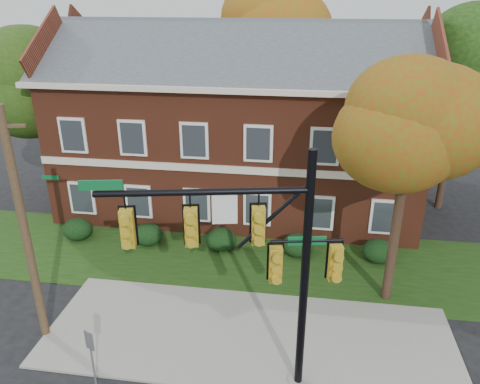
# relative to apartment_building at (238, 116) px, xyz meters

# --- Properties ---
(ground) EXTENTS (120.00, 120.00, 0.00)m
(ground) POSITION_rel_apartment_building_xyz_m (2.00, -11.95, -4.99)
(ground) COLOR black
(ground) RESTS_ON ground
(sidewalk) EXTENTS (14.00, 5.00, 0.08)m
(sidewalk) POSITION_rel_apartment_building_xyz_m (2.00, -10.95, -4.95)
(sidewalk) COLOR gray
(sidewalk) RESTS_ON ground
(grass_strip) EXTENTS (30.00, 6.00, 0.04)m
(grass_strip) POSITION_rel_apartment_building_xyz_m (2.00, -5.95, -4.97)
(grass_strip) COLOR #193811
(grass_strip) RESTS_ON ground
(apartment_building) EXTENTS (18.80, 8.80, 9.74)m
(apartment_building) POSITION_rel_apartment_building_xyz_m (0.00, 0.00, 0.00)
(apartment_building) COLOR maroon
(apartment_building) RESTS_ON ground
(hedge_far_left) EXTENTS (1.40, 1.26, 1.05)m
(hedge_far_left) POSITION_rel_apartment_building_xyz_m (-7.00, -5.25, -4.46)
(hedge_far_left) COLOR black
(hedge_far_left) RESTS_ON ground
(hedge_left) EXTENTS (1.40, 1.26, 1.05)m
(hedge_left) POSITION_rel_apartment_building_xyz_m (-3.50, -5.25, -4.46)
(hedge_left) COLOR black
(hedge_left) RESTS_ON ground
(hedge_center) EXTENTS (1.40, 1.26, 1.05)m
(hedge_center) POSITION_rel_apartment_building_xyz_m (0.00, -5.25, -4.46)
(hedge_center) COLOR black
(hedge_center) RESTS_ON ground
(hedge_right) EXTENTS (1.40, 1.26, 1.05)m
(hedge_right) POSITION_rel_apartment_building_xyz_m (3.50, -5.25, -4.46)
(hedge_right) COLOR black
(hedge_right) RESTS_ON ground
(hedge_far_right) EXTENTS (1.40, 1.26, 1.05)m
(hedge_far_right) POSITION_rel_apartment_building_xyz_m (7.00, -5.25, -4.46)
(hedge_far_right) COLOR black
(hedge_far_right) RESTS_ON ground
(tree_near_right) EXTENTS (4.50, 4.25, 8.58)m
(tree_near_right) POSITION_rel_apartment_building_xyz_m (7.22, -8.09, 1.68)
(tree_near_right) COLOR black
(tree_near_right) RESTS_ON ground
(tree_left_rear) EXTENTS (5.40, 5.10, 8.88)m
(tree_left_rear) POSITION_rel_apartment_building_xyz_m (-9.73, -1.12, 1.69)
(tree_left_rear) COLOR black
(tree_left_rear) RESTS_ON ground
(tree_right_rear) EXTENTS (6.30, 5.95, 10.62)m
(tree_right_rear) POSITION_rel_apartment_building_xyz_m (11.31, 0.86, 3.13)
(tree_right_rear) COLOR black
(tree_right_rear) RESTS_ON ground
(tree_far_rear) EXTENTS (6.84, 6.46, 11.52)m
(tree_far_rear) POSITION_rel_apartment_building_xyz_m (1.34, 7.84, 3.86)
(tree_far_rear) COLOR black
(tree_far_rear) RESTS_ON ground
(traffic_signal) EXTENTS (6.64, 1.48, 7.51)m
(traffic_signal) POSITION_rel_apartment_building_xyz_m (2.44, -13.09, -0.32)
(traffic_signal) COLOR gray
(traffic_signal) RESTS_ON ground
(utility_pole) EXTENTS (1.25, 0.36, 8.09)m
(utility_pole) POSITION_rel_apartment_building_xyz_m (-5.00, -11.84, -0.88)
(utility_pole) COLOR #44321F
(utility_pole) RESTS_ON ground
(sign_post) EXTENTS (0.31, 0.17, 2.22)m
(sign_post) POSITION_rel_apartment_building_xyz_m (-2.17, -13.95, -3.48)
(sign_post) COLOR slate
(sign_post) RESTS_ON ground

